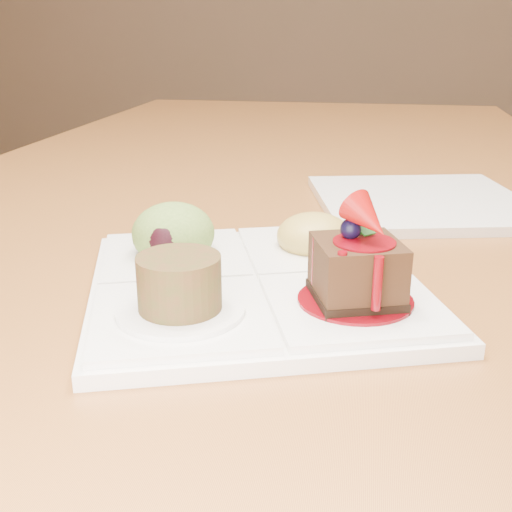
# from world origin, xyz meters

# --- Properties ---
(dining_table) EXTENTS (1.00, 1.80, 0.75)m
(dining_table) POSITION_xyz_m (0.00, 0.00, 0.68)
(dining_table) COLOR #976127
(dining_table) RESTS_ON ground
(sampler_plate) EXTENTS (0.35, 0.35, 0.11)m
(sampler_plate) POSITION_xyz_m (0.05, -0.53, 0.77)
(sampler_plate) COLOR white
(sampler_plate) RESTS_ON dining_table
(second_plate) EXTENTS (0.31, 0.31, 0.01)m
(second_plate) POSITION_xyz_m (0.22, -0.22, 0.76)
(second_plate) COLOR white
(second_plate) RESTS_ON dining_table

